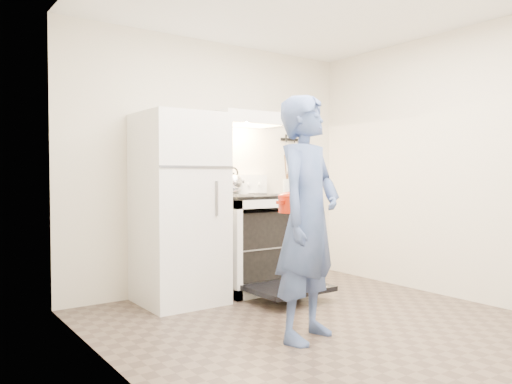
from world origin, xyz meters
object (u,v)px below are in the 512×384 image
stove_body (251,244)px  dutch_oven (296,204)px  tea_kettle (233,181)px  refrigerator (179,208)px  person (308,218)px

stove_body → dutch_oven: dutch_oven is taller
stove_body → tea_kettle: tea_kettle is taller
tea_kettle → dutch_oven: size_ratio=0.80×
refrigerator → dutch_oven: (0.49, -1.05, 0.07)m
refrigerator → dutch_oven: bearing=-64.9°
refrigerator → stove_body: (0.81, 0.02, -0.39)m
person → dutch_oven: size_ratio=4.91×
refrigerator → person: 1.46m
stove_body → person: 1.59m
stove_body → person: size_ratio=0.54×
stove_body → tea_kettle: 0.67m
dutch_oven → person: bearing=-118.7°
stove_body → dutch_oven: (-0.32, -1.07, 0.46)m
refrigerator → stove_body: refrigerator is taller
refrigerator → person: size_ratio=1.00×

